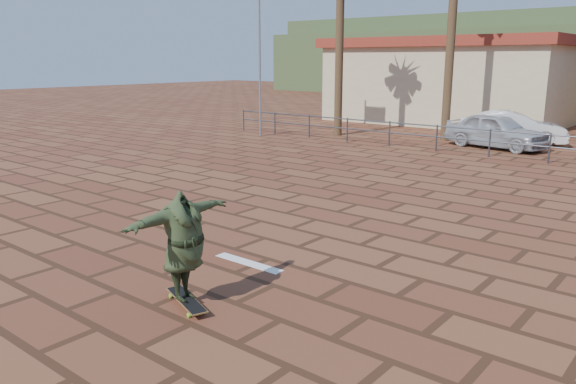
% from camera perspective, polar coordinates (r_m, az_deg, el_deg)
% --- Properties ---
extents(ground, '(120.00, 120.00, 0.00)m').
position_cam_1_polar(ground, '(10.94, -2.39, -4.70)').
color(ground, brown).
rests_on(ground, ground).
extents(paint_stripe, '(1.40, 0.22, 0.01)m').
position_cam_1_polar(paint_stripe, '(9.66, -4.02, -7.20)').
color(paint_stripe, white).
rests_on(paint_stripe, ground).
extents(guardrail, '(24.06, 0.06, 1.00)m').
position_cam_1_polar(guardrail, '(21.11, 19.84, 5.19)').
color(guardrail, '#47494F').
rests_on(guardrail, ground).
extents(flagpole, '(1.30, 0.10, 8.00)m').
position_cam_1_polar(flagpole, '(25.22, -2.71, 16.18)').
color(flagpole, gray).
rests_on(flagpole, ground).
extents(building_west, '(12.60, 7.60, 4.50)m').
position_cam_1_polar(building_west, '(32.47, 16.05, 10.88)').
color(building_west, beige).
rests_on(building_west, ground).
extents(hill_back, '(35.00, 14.00, 8.00)m').
position_cam_1_polar(hill_back, '(70.02, 15.26, 13.39)').
color(hill_back, '#384C28').
rests_on(hill_back, ground).
extents(longboard, '(1.08, 0.59, 0.10)m').
position_cam_1_polar(longboard, '(8.16, -10.29, -10.76)').
color(longboard, olive).
rests_on(longboard, ground).
extents(skateboarder, '(0.68, 1.95, 1.56)m').
position_cam_1_polar(skateboarder, '(7.87, -10.53, -5.43)').
color(skateboarder, '#2F3D21').
rests_on(skateboarder, longboard).
extents(car_silver, '(4.20, 2.36, 1.35)m').
position_cam_1_polar(car_silver, '(23.37, 20.40, 5.85)').
color(car_silver, '#AEB0B5').
rests_on(car_silver, ground).
extents(car_white, '(4.30, 2.95, 1.34)m').
position_cam_1_polar(car_white, '(24.54, 21.79, 6.05)').
color(car_white, white).
rests_on(car_white, ground).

